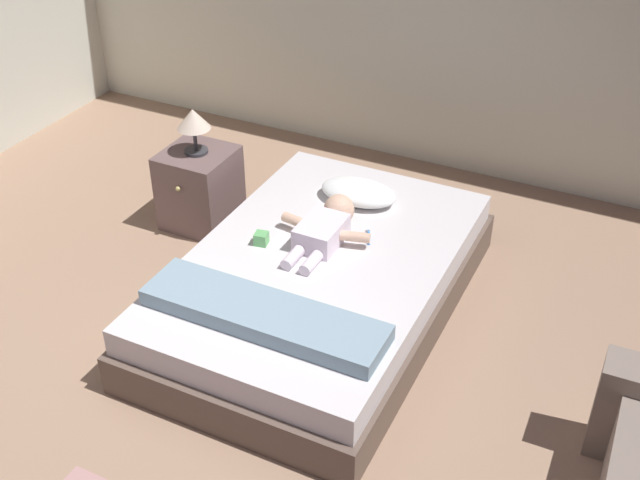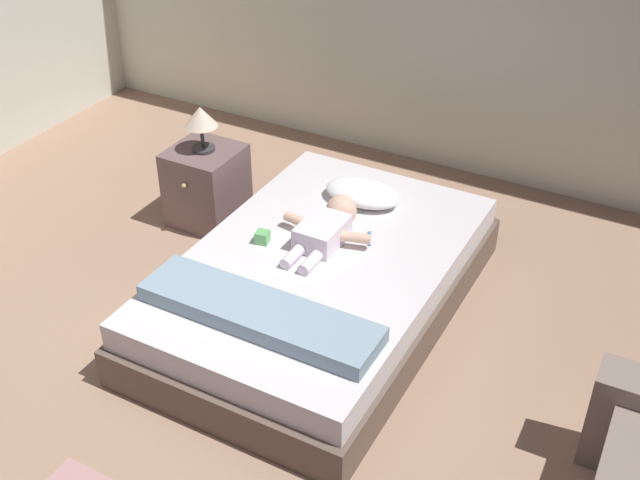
{
  "view_description": "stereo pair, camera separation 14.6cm",
  "coord_description": "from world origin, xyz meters",
  "px_view_note": "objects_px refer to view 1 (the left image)",
  "views": [
    {
      "loc": [
        1.57,
        -2.07,
        2.83
      ],
      "look_at": [
        0.05,
        1.04,
        0.48
      ],
      "focal_mm": 44.71,
      "sensor_mm": 36.0,
      "label": 1
    },
    {
      "loc": [
        1.7,
        -2.0,
        2.83
      ],
      "look_at": [
        0.05,
        1.04,
        0.48
      ],
      "focal_mm": 44.71,
      "sensor_mm": 36.0,
      "label": 2
    }
  ],
  "objects_px": {
    "pillow": "(358,192)",
    "toy_block": "(261,239)",
    "lamp": "(193,121)",
    "baby": "(326,227)",
    "toothbrush": "(369,236)",
    "bed": "(320,284)",
    "nightstand": "(200,188)"
  },
  "relations": [
    {
      "from": "nightstand",
      "to": "bed",
      "type": "bearing_deg",
      "value": -24.05
    },
    {
      "from": "baby",
      "to": "lamp",
      "type": "distance_m",
      "value": 1.13
    },
    {
      "from": "bed",
      "to": "baby",
      "type": "distance_m",
      "value": 0.31
    },
    {
      "from": "bed",
      "to": "lamp",
      "type": "distance_m",
      "value": 1.31
    },
    {
      "from": "pillow",
      "to": "baby",
      "type": "height_order",
      "value": "baby"
    },
    {
      "from": "bed",
      "to": "pillow",
      "type": "relative_size",
      "value": 4.51
    },
    {
      "from": "lamp",
      "to": "toy_block",
      "type": "bearing_deg",
      "value": -34.89
    },
    {
      "from": "baby",
      "to": "lamp",
      "type": "xyz_separation_m",
      "value": [
        -1.05,
        0.32,
        0.27
      ]
    },
    {
      "from": "bed",
      "to": "toothbrush",
      "type": "xyz_separation_m",
      "value": [
        0.16,
        0.27,
        0.2
      ]
    },
    {
      "from": "bed",
      "to": "lamp",
      "type": "bearing_deg",
      "value": 155.95
    },
    {
      "from": "baby",
      "to": "lamp",
      "type": "height_order",
      "value": "lamp"
    },
    {
      "from": "toothbrush",
      "to": "nightstand",
      "type": "height_order",
      "value": "nightstand"
    },
    {
      "from": "lamp",
      "to": "toy_block",
      "type": "height_order",
      "value": "lamp"
    },
    {
      "from": "nightstand",
      "to": "toy_block",
      "type": "distance_m",
      "value": 0.94
    },
    {
      "from": "bed",
      "to": "pillow",
      "type": "height_order",
      "value": "pillow"
    },
    {
      "from": "pillow",
      "to": "toothbrush",
      "type": "relative_size",
      "value": 3.41
    },
    {
      "from": "nightstand",
      "to": "lamp",
      "type": "distance_m",
      "value": 0.46
    },
    {
      "from": "nightstand",
      "to": "toy_block",
      "type": "xyz_separation_m",
      "value": [
        0.76,
        -0.53,
        0.16
      ]
    },
    {
      "from": "toy_block",
      "to": "nightstand",
      "type": "bearing_deg",
      "value": 145.11
    },
    {
      "from": "nightstand",
      "to": "toy_block",
      "type": "height_order",
      "value": "nightstand"
    },
    {
      "from": "pillow",
      "to": "bed",
      "type": "bearing_deg",
      "value": -85.44
    },
    {
      "from": "baby",
      "to": "pillow",
      "type": "bearing_deg",
      "value": 90.34
    },
    {
      "from": "toothbrush",
      "to": "nightstand",
      "type": "xyz_separation_m",
      "value": [
        -1.26,
        0.21,
        -0.13
      ]
    },
    {
      "from": "pillow",
      "to": "nightstand",
      "type": "height_order",
      "value": "nightstand"
    },
    {
      "from": "baby",
      "to": "toothbrush",
      "type": "distance_m",
      "value": 0.24
    },
    {
      "from": "pillow",
      "to": "toy_block",
      "type": "xyz_separation_m",
      "value": [
        -0.29,
        -0.65,
        -0.02
      ]
    },
    {
      "from": "pillow",
      "to": "lamp",
      "type": "xyz_separation_m",
      "value": [
        -1.04,
        -0.12,
        0.29
      ]
    },
    {
      "from": "toothbrush",
      "to": "bed",
      "type": "bearing_deg",
      "value": -120.8
    },
    {
      "from": "pillow",
      "to": "baby",
      "type": "relative_size",
      "value": 0.74
    },
    {
      "from": "toothbrush",
      "to": "toy_block",
      "type": "relative_size",
      "value": 1.67
    },
    {
      "from": "bed",
      "to": "lamp",
      "type": "relative_size",
      "value": 7.16
    },
    {
      "from": "bed",
      "to": "nightstand",
      "type": "relative_size",
      "value": 4.1
    }
  ]
}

